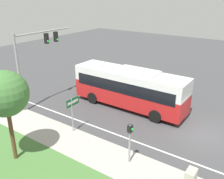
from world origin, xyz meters
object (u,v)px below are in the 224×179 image
Objects in this scene: pedestrian_signal at (130,138)px; utility_cabinet at (190,179)px; bus at (129,87)px; street_sign at (73,108)px; signal_gantry at (35,53)px.

pedestrian_signal is 3.86m from utility_cabinet.
bus reaches higher than street_sign.
utility_cabinet is (-6.77, -7.80, -1.29)m from bus.
bus is at bearing -10.34° from street_sign.
utility_cabinet is (-2.63, -14.78, -4.09)m from signal_gantry.
street_sign is at bearing 85.06° from utility_cabinet.
signal_gantry is (-4.14, 6.98, 2.80)m from bus.
bus is 3.88× the size of pedestrian_signal.
signal_gantry reaches higher than utility_cabinet.
bus reaches higher than utility_cabinet.
pedestrian_signal is at bearing -148.65° from bus.
utility_cabinet is at bearing -90.00° from pedestrian_signal.
street_sign is 9.02m from utility_cabinet.
pedestrian_signal is at bearing -98.39° from street_sign.
street_sign reaches higher than utility_cabinet.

